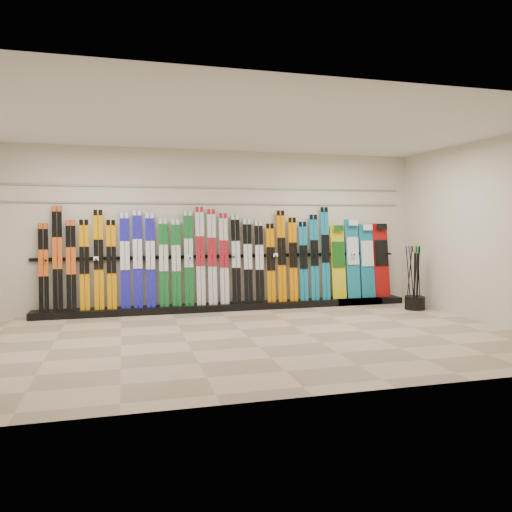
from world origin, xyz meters
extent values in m
plane|color=gray|center=(0.00, 0.00, 0.00)|extent=(8.00, 8.00, 0.00)
plane|color=beige|center=(0.00, 2.50, 1.50)|extent=(8.00, 0.00, 8.00)
plane|color=beige|center=(4.00, 0.00, 1.50)|extent=(0.00, 5.00, 5.00)
plane|color=silver|center=(0.00, 0.00, 3.00)|extent=(8.00, 8.00, 0.00)
cube|color=black|center=(0.22, 2.28, 0.06)|extent=(8.00, 0.40, 0.12)
cube|color=black|center=(-3.04, 2.31, 0.88)|extent=(0.17, 0.17, 1.52)
cube|color=black|center=(-2.82, 2.32, 1.03)|extent=(0.17, 0.20, 1.82)
cube|color=black|center=(-2.60, 2.31, 0.90)|extent=(0.17, 0.17, 1.57)
cube|color=orange|center=(-2.38, 2.31, 0.91)|extent=(0.17, 0.17, 1.58)
cube|color=orange|center=(-2.14, 2.32, 1.00)|extent=(0.17, 0.19, 1.75)
cube|color=orange|center=(-1.92, 2.31, 0.91)|extent=(0.17, 0.17, 1.58)
cube|color=#1C19B4|center=(-1.69, 2.31, 0.97)|extent=(0.17, 0.18, 1.70)
cube|color=#1C19B4|center=(-1.47, 2.32, 1.00)|extent=(0.17, 0.19, 1.75)
cube|color=#1C19B4|center=(-1.25, 2.31, 0.97)|extent=(0.17, 0.18, 1.71)
cube|color=#126425|center=(-1.01, 2.31, 0.92)|extent=(0.17, 0.17, 1.60)
cube|color=#126425|center=(-0.79, 2.31, 0.91)|extent=(0.17, 0.17, 1.59)
cube|color=#126425|center=(-0.56, 2.32, 1.00)|extent=(0.17, 0.19, 1.75)
cube|color=silver|center=(-0.34, 2.32, 1.03)|extent=(0.17, 0.20, 1.82)
cube|color=silver|center=(-0.12, 2.32, 1.01)|extent=(0.17, 0.19, 1.78)
cube|color=silver|center=(0.11, 2.31, 0.97)|extent=(0.17, 0.18, 1.70)
cube|color=black|center=(0.34, 2.31, 0.96)|extent=(0.17, 0.18, 1.68)
cube|color=black|center=(0.57, 2.31, 0.92)|extent=(0.17, 0.17, 1.59)
cube|color=black|center=(0.79, 2.31, 0.90)|extent=(0.17, 0.17, 1.56)
cube|color=orange|center=(1.02, 2.30, 0.87)|extent=(0.17, 0.17, 1.51)
cube|color=orange|center=(1.24, 2.32, 1.00)|extent=(0.17, 0.19, 1.76)
cube|color=orange|center=(1.48, 2.31, 0.93)|extent=(0.17, 0.18, 1.62)
cube|color=#127496|center=(1.69, 2.31, 0.89)|extent=(0.17, 0.17, 1.54)
cube|color=#127496|center=(1.92, 2.31, 0.96)|extent=(0.17, 0.18, 1.68)
cube|color=#127496|center=(2.16, 2.32, 1.03)|extent=(0.17, 0.20, 1.83)
cube|color=gold|center=(2.45, 2.35, 0.85)|extent=(0.29, 0.23, 1.47)
cube|color=#14728C|center=(2.77, 2.36, 0.91)|extent=(0.28, 0.24, 1.58)
cube|color=#14728C|center=(3.09, 2.35, 0.86)|extent=(0.29, 0.23, 1.49)
cube|color=#990C0C|center=(3.41, 2.36, 0.87)|extent=(0.33, 0.23, 1.50)
cylinder|color=black|center=(3.60, 1.40, 0.12)|extent=(0.37, 0.37, 0.25)
cylinder|color=black|center=(3.64, 1.41, 0.61)|extent=(0.02, 0.06, 1.18)
cylinder|color=black|center=(3.61, 1.46, 0.61)|extent=(0.10, 0.15, 1.17)
cylinder|color=black|center=(3.64, 1.47, 0.61)|extent=(0.15, 0.03, 1.17)
cylinder|color=black|center=(3.57, 1.29, 0.61)|extent=(0.03, 0.04, 1.18)
cylinder|color=black|center=(3.61, 1.43, 0.61)|extent=(0.09, 0.13, 1.18)
cylinder|color=black|center=(3.53, 1.50, 0.61)|extent=(0.04, 0.14, 1.18)
cylinder|color=black|center=(3.50, 1.46, 0.61)|extent=(0.07, 0.15, 1.17)
cylinder|color=black|center=(3.70, 1.43, 0.61)|extent=(0.11, 0.04, 1.18)
cylinder|color=black|center=(3.58, 1.49, 0.61)|extent=(0.10, 0.10, 1.18)
cylinder|color=black|center=(3.69, 1.44, 0.61)|extent=(0.02, 0.08, 1.18)
cylinder|color=black|center=(3.62, 1.42, 0.61)|extent=(0.12, 0.07, 1.18)
cylinder|color=black|center=(3.51, 1.28, 0.61)|extent=(0.07, 0.03, 1.18)
cube|color=gray|center=(0.00, 2.48, 2.00)|extent=(7.60, 0.02, 0.03)
cube|color=gray|center=(0.00, 2.48, 2.30)|extent=(7.60, 0.02, 0.03)
camera|label=1|loc=(-1.73, -6.85, 1.67)|focal=35.00mm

